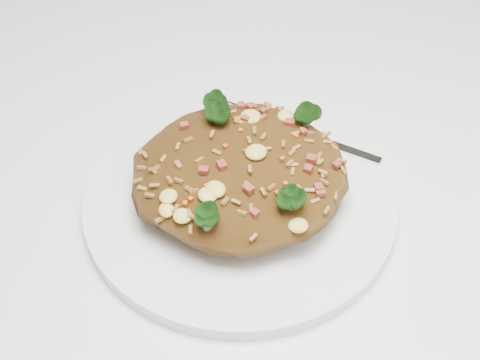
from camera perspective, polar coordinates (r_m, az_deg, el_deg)
name	(u,v)px	position (r m, az deg, el deg)	size (l,w,h in m)	color
dining_table	(324,263)	(0.65, 7.18, -7.07)	(1.20, 0.80, 0.75)	white
plate	(240,197)	(0.56, 0.00, -1.50)	(0.26, 0.26, 0.01)	white
fried_rice	(240,166)	(0.54, 0.02, 1.17)	(0.18, 0.16, 0.07)	brown
fork	(303,135)	(0.61, 5.43, 3.85)	(0.15, 0.09, 0.00)	silver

